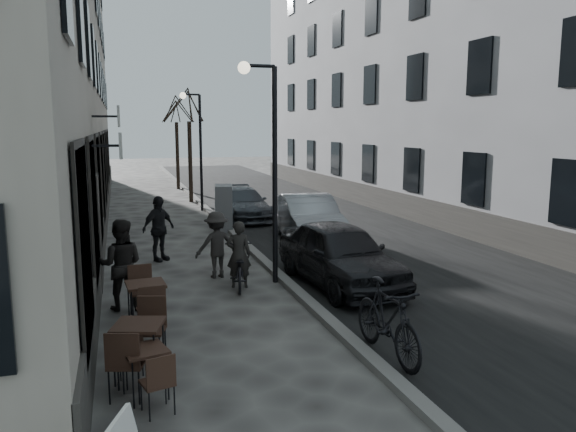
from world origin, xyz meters
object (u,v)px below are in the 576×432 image
streetlamp_far (196,138)px  utility_cabinet (224,208)px  bistro_set_c (146,300)px  car_far (243,204)px  tree_near (189,105)px  car_near (340,254)px  car_mid (309,219)px  pedestrian_mid (217,245)px  bistro_set_b (139,345)px  bistro_set_a (145,368)px  streetlamp_near (268,149)px  pedestrian_far (158,229)px  moped (387,320)px  bicycle (239,267)px  pedestrian_near (121,264)px  tree_far (176,109)px

streetlamp_far → utility_cabinet: 5.59m
bistro_set_c → car_far: size_ratio=0.40×
tree_near → streetlamp_far: bearing=-91.4°
car_near → car_mid: bearing=75.3°
pedestrian_mid → car_near: (2.62, -1.51, -0.07)m
bistro_set_b → car_near: (4.66, 3.72, 0.23)m
bistro_set_a → streetlamp_near: bearing=43.7°
bistro_set_b → pedestrian_far: (0.81, 7.39, 0.39)m
moped → utility_cabinet: bearing=90.3°
tree_near → car_mid: tree_near is taller
bistro_set_c → car_far: bearing=64.5°
streetlamp_far → bistro_set_b: streetlamp_far is taller
bistro_set_b → car_mid: car_mid is taller
pedestrian_mid → moped: 5.88m
bicycle → pedestrian_far: (-1.57, 3.17, 0.43)m
utility_cabinet → pedestrian_near: (-3.55, -7.93, 0.11)m
streetlamp_near → pedestrian_far: 4.41m
pedestrian_near → car_mid: 7.84m
pedestrian_mid → car_far: (2.47, 8.38, -0.20)m
bistro_set_a → car_far: bearing=57.8°
pedestrian_near → streetlamp_near: bearing=-153.2°
bistro_set_b → pedestrian_near: size_ratio=0.94×
bicycle → pedestrian_mid: (-0.34, 1.01, 0.34)m
utility_cabinet → car_far: bearing=73.6°
car_near → moped: bearing=-105.7°
streetlamp_near → car_mid: (2.47, 4.28, -2.41)m
bistro_set_c → utility_cabinet: size_ratio=1.05×
tree_far → bistro_set_b: size_ratio=3.27×
bistro_set_c → pedestrian_far: bearing=78.5°
streetlamp_far → streetlamp_near: bearing=-90.0°
tree_near → pedestrian_near: tree_near is taller
streetlamp_near → tree_near: tree_near is taller
pedestrian_near → pedestrian_far: 4.13m
streetlamp_near → tree_near: 15.08m
tree_near → pedestrian_far: 12.79m
streetlamp_near → pedestrian_far: bearing=127.5°
moped → car_mid: bearing=76.8°
streetlamp_near → bicycle: size_ratio=2.82×
tree_near → car_near: size_ratio=1.31×
utility_cabinet → pedestrian_far: 4.67m
bistro_set_c → tree_near: bearing=75.3°
bistro_set_b → utility_cabinet: (3.34, 11.31, 0.30)m
utility_cabinet → bicycle: bearing=-87.0°
bicycle → car_near: bearing=178.9°
tree_near → moped: tree_near is taller
bistro_set_a → bistro_set_b: bistro_set_b is taller
pedestrian_mid → bicycle: bearing=101.3°
tree_near → pedestrian_far: tree_near is taller
bistro_set_c → car_far: 12.22m
streetlamp_near → pedestrian_far: size_ratio=2.83×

